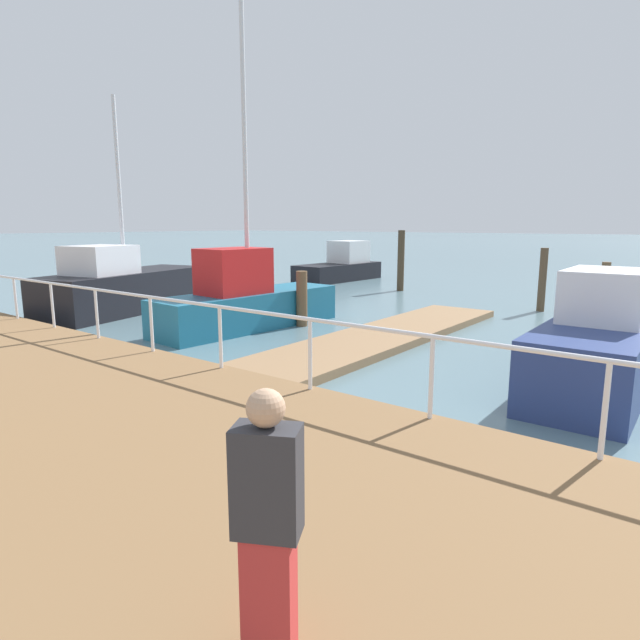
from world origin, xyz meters
name	(u,v)px	position (x,y,z in m)	size (l,w,h in m)	color
ground_plane	(116,315)	(0.00, 20.00, 0.00)	(300.00, 300.00, 0.00)	slate
floating_dock	(377,338)	(1.68, 11.49, 0.09)	(10.36, 2.00, 0.18)	#93704C
boardwalk_railing	(262,325)	(-3.15, 10.66, 1.26)	(0.06, 29.00, 1.08)	white
dock_piling_0	(401,261)	(10.75, 15.89, 1.27)	(0.29, 0.29, 2.54)	#473826
dock_piling_1	(542,280)	(8.82, 9.65, 1.02)	(0.24, 0.24, 2.05)	brown
dock_piling_2	(604,291)	(8.27, 7.77, 0.85)	(0.24, 0.24, 1.71)	brown
dock_piling_3	(302,299)	(2.14, 14.21, 0.76)	(0.31, 0.31, 1.53)	brown
moored_boat_0	(245,299)	(0.95, 15.21, 0.80)	(5.58, 1.94, 9.61)	#1E6B8C
moored_boat_2	(123,287)	(0.49, 20.31, 0.81)	(6.15, 3.31, 6.67)	black
moored_boat_3	(604,342)	(1.30, 6.59, 0.74)	(5.69, 1.62, 2.05)	navy
moored_boat_4	(341,266)	(12.71, 20.37, 0.68)	(5.08, 2.07, 1.95)	black
pedestrian_0	(268,525)	(-7.11, 6.83, 1.21)	(0.36, 0.42, 1.58)	#BF3333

